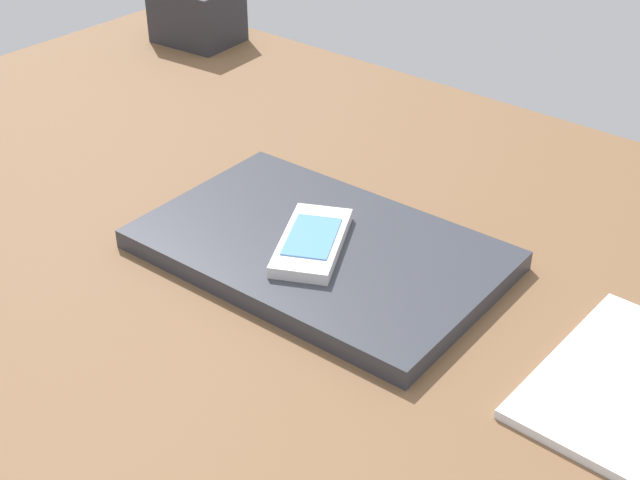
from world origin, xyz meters
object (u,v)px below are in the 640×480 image
at_px(laptop_closed, 320,250).
at_px(desk_organizer, 197,14).
at_px(cell_phone_on_laptop, 312,242).
at_px(notepad, 640,389).

height_order(laptop_closed, desk_organizer, desk_organizer).
xyz_separation_m(laptop_closed, cell_phone_on_laptop, (0.00, -0.01, 0.02)).
xyz_separation_m(cell_phone_on_laptop, notepad, (0.31, 0.02, -0.02)).
xyz_separation_m(laptop_closed, notepad, (0.31, 0.01, -0.01)).
xyz_separation_m(cell_phone_on_laptop, desk_organizer, (-0.52, 0.35, 0.02)).
bearing_deg(laptop_closed, desk_organizer, 145.09).
bearing_deg(cell_phone_on_laptop, laptop_closed, 93.70).
height_order(cell_phone_on_laptop, desk_organizer, desk_organizer).
bearing_deg(laptop_closed, cell_phone_on_laptop, -87.97).
distance_m(laptop_closed, desk_organizer, 0.62).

